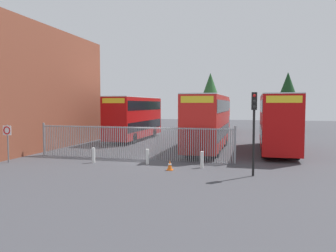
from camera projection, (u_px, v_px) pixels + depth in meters
name	position (u px, v px, depth m)	size (l,w,h in m)	color
ground_plane	(179.00, 145.00, 29.73)	(100.00, 100.00, 0.00)	#3D3D42
depot_building_brick	(17.00, 90.00, 28.46)	(8.07, 15.37, 9.86)	brown
palisade_fence	(132.00, 142.00, 22.29)	(13.74, 0.14, 2.35)	gray
double_decker_bus_near_gate	(208.00, 120.00, 26.57)	(2.54, 10.81, 4.42)	red
double_decker_bus_behind_fence_left	(278.00, 121.00, 25.73)	(2.54, 10.81, 4.42)	#B70C0C
double_decker_bus_behind_fence_right	(135.00, 116.00, 34.36)	(2.54, 10.81, 4.42)	#B70C0C
double_decker_bus_far_back	(217.00, 114.00, 42.66)	(2.54, 10.81, 4.42)	#B70C0C
bollard_near_left	(94.00, 155.00, 20.95)	(0.20, 0.20, 0.95)	silver
bollard_center_front	(147.00, 157.00, 20.34)	(0.20, 0.20, 0.95)	silver
bollard_near_right	(202.00, 160.00, 19.29)	(0.20, 0.20, 0.95)	silver
traffic_cone_by_gate	(170.00, 165.00, 18.56)	(0.34, 0.34, 0.59)	orange
speed_limit_sign_post	(7.00, 135.00, 20.87)	(0.60, 0.14, 2.40)	slate
traffic_light_kerbside	(254.00, 118.00, 16.89)	(0.28, 0.33, 4.30)	black
tree_tall_back	(288.00, 93.00, 46.51)	(4.06, 4.06, 8.17)	#4C3823
tree_short_side	(210.00, 92.00, 47.00)	(3.75, 3.75, 8.10)	#4C3823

